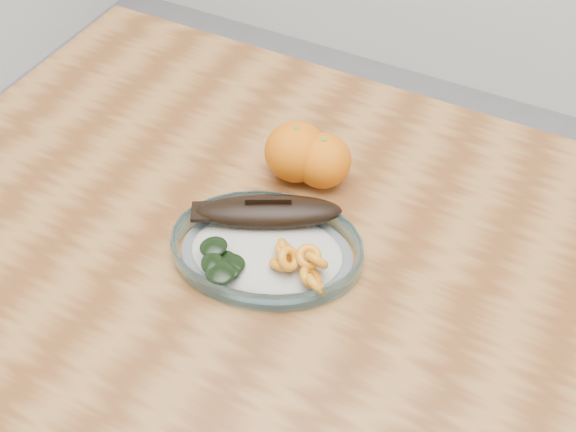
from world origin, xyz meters
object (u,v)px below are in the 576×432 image
(plated_meal, at_px, (267,246))
(orange_right, at_px, (323,161))
(dining_table, at_px, (308,309))
(orange_left, at_px, (296,152))

(plated_meal, relative_size, orange_right, 6.97)
(orange_right, bearing_deg, dining_table, -70.74)
(plated_meal, xyz_separation_m, orange_left, (-0.04, 0.15, 0.03))
(plated_meal, bearing_deg, orange_left, 85.86)
(dining_table, relative_size, orange_right, 14.98)
(orange_left, distance_m, orange_right, 0.04)
(dining_table, distance_m, orange_left, 0.22)
(plated_meal, height_order, orange_left, orange_left)
(dining_table, distance_m, plated_meal, 0.13)
(dining_table, height_order, orange_left, orange_left)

